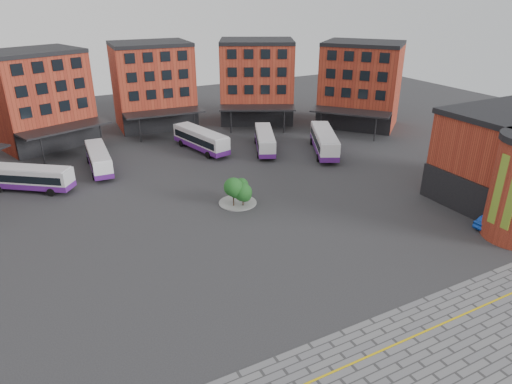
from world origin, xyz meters
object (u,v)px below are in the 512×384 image
tree_island (239,191)px  bus_d (201,139)px  bus_f (324,141)px  blue_car (492,222)px  bus_e (265,140)px  bus_b (28,178)px  bus_c (99,159)px

tree_island → bus_d: size_ratio=0.37×
tree_island → bus_f: tree_island is taller
bus_d → blue_car: size_ratio=2.83×
bus_e → blue_car: (8.87, -32.87, -0.95)m
bus_d → bus_b: bearing=177.7°
bus_f → bus_d: bearing=176.4°
bus_d → bus_e: bearing=-40.2°
tree_island → bus_b: tree_island is taller
bus_c → bus_e: size_ratio=0.99×
tree_island → bus_c: (-12.07, 18.99, -0.21)m
bus_c → tree_island: bearing=-54.0°
bus_c → bus_f: size_ratio=0.90×
tree_island → blue_car: 27.03m
bus_f → bus_b: bearing=-160.0°
tree_island → blue_car: size_ratio=1.05×
tree_island → bus_d: (3.31, 20.25, -0.06)m
bus_b → bus_e: size_ratio=0.95×
tree_island → bus_e: 19.77m
bus_d → blue_car: bus_d is taller
bus_d → blue_car: bearing=-77.5°
bus_b → blue_car: 53.29m
bus_d → blue_car: 41.33m
bus_b → bus_c: 9.48m
bus_b → bus_e: (32.99, -0.09, -0.03)m
blue_car → bus_e: bearing=12.7°
tree_island → bus_b: 26.29m
bus_b → bus_d: bearing=-43.3°
bus_c → bus_d: bus_d is taller
bus_f → blue_car: bus_f is taller
bus_f → blue_car: (1.48, -27.73, -1.15)m
blue_car → bus_c: bearing=39.9°
bus_b → bus_e: 32.99m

